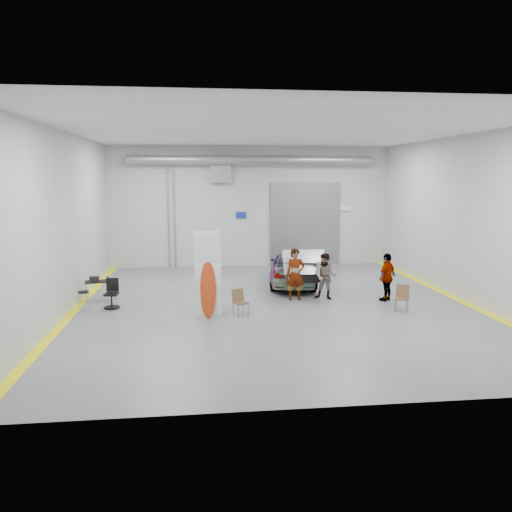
{
  "coord_description": "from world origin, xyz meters",
  "views": [
    {
      "loc": [
        -2.62,
        -17.0,
        4.48
      ],
      "look_at": [
        -0.46,
        1.67,
        1.5
      ],
      "focal_mm": 35.0,
      "sensor_mm": 36.0,
      "label": 1
    }
  ],
  "objects": [
    {
      "name": "shop_stool",
      "position": [
        -6.48,
        -0.21,
        0.36
      ],
      "size": [
        0.37,
        0.37,
        0.72
      ],
      "rotation": [
        0.0,
        0.0,
        0.36
      ],
      "color": "black",
      "rests_on": "ground"
    },
    {
      "name": "person_c",
      "position": [
        4.17,
        0.13,
        0.88
      ],
      "size": [
        1.05,
        0.98,
        1.76
      ],
      "primitive_type": "imported",
      "rotation": [
        0.0,
        0.0,
        3.84
      ],
      "color": "#A04B35",
      "rests_on": "ground"
    },
    {
      "name": "sedan_car",
      "position": [
        1.29,
        3.32,
        0.69
      ],
      "size": [
        2.69,
        5.0,
        1.38
      ],
      "primitive_type": "imported",
      "rotation": [
        0.0,
        0.0,
        2.98
      ],
      "color": "silver",
      "rests_on": "ground"
    },
    {
      "name": "room_shell",
      "position": [
        0.24,
        2.22,
        4.08
      ],
      "size": [
        14.02,
        16.18,
        6.01
      ],
      "color": "#B2B4B7",
      "rests_on": "ground"
    },
    {
      "name": "person_a",
      "position": [
        0.88,
        0.65,
        0.95
      ],
      "size": [
        0.7,
        0.46,
        1.91
      ],
      "primitive_type": "imported",
      "rotation": [
        0.0,
        0.0,
        -0.01
      ],
      "color": "#946050",
      "rests_on": "ground"
    },
    {
      "name": "office_chair",
      "position": [
        -5.65,
        0.24,
        0.44
      ],
      "size": [
        0.54,
        0.54,
        1.01
      ],
      "rotation": [
        0.0,
        0.0,
        -0.08
      ],
      "color": "black",
      "rests_on": "ground"
    },
    {
      "name": "trunk_lid",
      "position": [
        1.29,
        1.2,
        1.4
      ],
      "size": [
        1.61,
        0.98,
        0.04
      ],
      "primitive_type": "cube",
      "color": "silver",
      "rests_on": "sedan_car"
    },
    {
      "name": "folding_chair_far",
      "position": [
        4.09,
        -1.42,
        0.28
      ],
      "size": [
        0.58,
        0.62,
        0.9
      ],
      "rotation": [
        0.0,
        0.0,
        -0.52
      ],
      "color": "brown",
      "rests_on": "ground"
    },
    {
      "name": "folding_chair_near",
      "position": [
        -1.31,
        -1.31,
        0.27
      ],
      "size": [
        0.54,
        0.58,
        0.88
      ],
      "rotation": [
        0.0,
        0.0,
        0.41
      ],
      "color": "brown",
      "rests_on": "ground"
    },
    {
      "name": "work_table",
      "position": [
        -6.3,
        1.52,
        0.7
      ],
      "size": [
        1.21,
        0.78,
        0.91
      ],
      "rotation": [
        0.0,
        0.0,
        0.22
      ],
      "color": "gray",
      "rests_on": "ground"
    },
    {
      "name": "surfboard_display",
      "position": [
        -2.35,
        -1.42,
        1.21
      ],
      "size": [
        0.85,
        0.25,
        2.99
      ],
      "rotation": [
        0.0,
        0.0,
        -0.02
      ],
      "color": "white",
      "rests_on": "ground"
    },
    {
      "name": "person_b",
      "position": [
        2.01,
        0.63,
        0.86
      ],
      "size": [
        1.04,
        0.96,
        1.72
      ],
      "primitive_type": "imported",
      "rotation": [
        0.0,
        0.0,
        -0.47
      ],
      "color": "slate",
      "rests_on": "ground"
    },
    {
      "name": "ground",
      "position": [
        0.0,
        0.0,
        0.0
      ],
      "size": [
        16.0,
        16.0,
        0.0
      ],
      "primitive_type": "plane",
      "color": "slate",
      "rests_on": "ground"
    }
  ]
}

